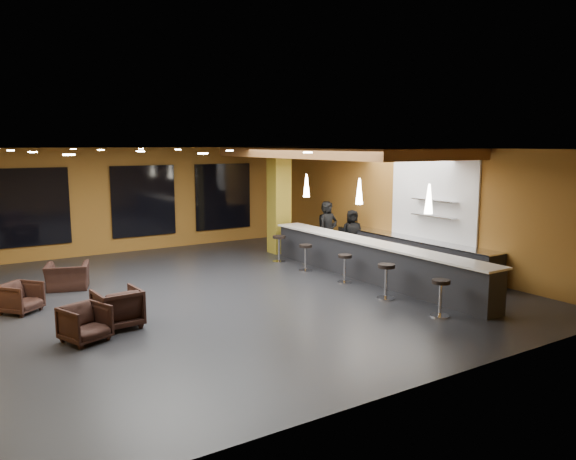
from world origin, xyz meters
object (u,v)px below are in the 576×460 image
pendant_2 (307,186)px  bar_stool_3 (306,254)px  staff_c (352,233)px  bar_stool_0 (441,293)px  bar_stool_4 (279,245)px  bar_counter (370,262)px  staff_a (328,231)px  pendant_1 (359,191)px  staff_b (328,229)px  armchair_d (68,276)px  bar_stool_2 (345,265)px  prep_counter (410,253)px  armchair_a (85,323)px  pendant_0 (429,199)px  column (279,201)px  bar_stool_1 (386,277)px  armchair_c (21,298)px  armchair_b (118,308)px

pendant_2 → bar_stool_3: (-0.85, -1.19, -1.86)m
staff_c → bar_stool_0: 6.50m
bar_stool_4 → bar_stool_0: bearing=-90.8°
bar_counter → staff_a: 3.03m
pendant_1 → staff_b: (1.04, 2.78, -1.46)m
bar_counter → armchair_d: 7.80m
pendant_1 → bar_stool_2: 2.06m
bar_stool_3 → bar_stool_0: bearing=-90.7°
prep_counter → armchair_a: size_ratio=7.90×
staff_a → staff_b: 0.46m
pendant_0 → bar_stool_2: (-0.77, 2.11, -1.87)m
bar_counter → bar_stool_4: bar_counter is taller
bar_stool_0 → bar_stool_3: (0.07, 5.09, -0.02)m
armchair_a → bar_stool_2: bar_stool_2 is taller
column → staff_a: column is taller
pendant_2 → staff_b: pendant_2 is taller
pendant_1 → armchair_a: pendant_1 is taller
pendant_1 → armchair_d: bearing=157.7°
bar_stool_0 → staff_a: bearing=74.7°
bar_stool_1 → bar_stool_3: size_ratio=1.08×
column → pendant_0: column is taller
armchair_d → bar_stool_4: size_ratio=1.22×
column → bar_stool_2: size_ratio=4.64×
pendant_1 → staff_b: pendant_1 is taller
pendant_0 → armchair_c: 9.37m
bar_counter → bar_stool_0: 3.40m
armchair_d → bar_stool_3: 6.38m
column → pendant_2: column is taller
pendant_2 → armchair_d: size_ratio=0.69×
column → bar_stool_1: (-0.93, -6.23, -1.22)m
bar_stool_0 → staff_b: bearing=73.4°
column → bar_stool_1: column is taller
column → armchair_c: (-8.31, -2.76, -1.42)m
column → staff_c: bearing=-49.7°
prep_counter → bar_stool_4: (-2.83, 2.77, 0.10)m
bar_stool_1 → armchair_d: bearing=140.6°
column → pendant_1: bearing=-90.0°
armchair_d → bar_stool_0: bearing=150.8°
column → bar_stool_1: 6.41m
bar_stool_2 → pendant_1: bearing=26.7°
staff_c → armchair_b: (-8.43, -2.98, -0.37)m
staff_c → armchair_d: staff_c is taller
staff_b → armchair_d: staff_b is taller
column → bar_stool_0: (-0.92, -7.88, -1.24)m
pendant_0 → staff_a: (0.78, 4.90, -1.45)m
staff_c → armchair_b: 8.95m
bar_stool_1 → pendant_0: bearing=-21.8°
bar_stool_2 → armchair_d: bearing=152.4°
bar_counter → bar_stool_3: bearing=115.2°
armchair_d → column: bearing=-151.9°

